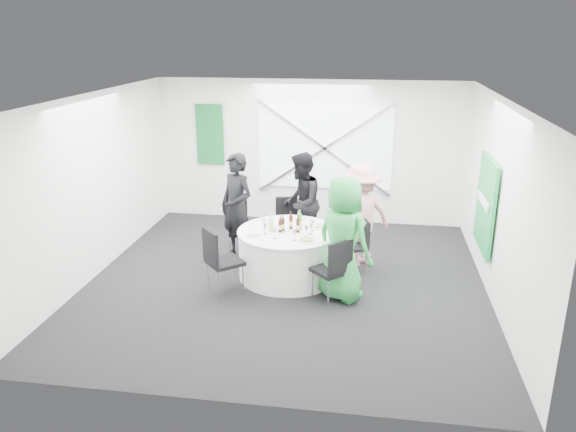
# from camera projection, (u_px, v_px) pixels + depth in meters

# --- Properties ---
(floor) EXTENTS (6.00, 6.00, 0.00)m
(floor) POSITION_uv_depth(u_px,v_px,m) (286.00, 281.00, 8.65)
(floor) COLOR black
(floor) RESTS_ON ground
(ceiling) EXTENTS (6.00, 6.00, 0.00)m
(ceiling) POSITION_uv_depth(u_px,v_px,m) (286.00, 97.00, 7.76)
(ceiling) COLOR white
(ceiling) RESTS_ON wall_back
(wall_back) EXTENTS (6.00, 0.00, 6.00)m
(wall_back) POSITION_uv_depth(u_px,v_px,m) (310.00, 152.00, 11.02)
(wall_back) COLOR silver
(wall_back) RESTS_ON floor
(wall_front) EXTENTS (6.00, 0.00, 6.00)m
(wall_front) POSITION_uv_depth(u_px,v_px,m) (238.00, 281.00, 5.39)
(wall_front) COLOR silver
(wall_front) RESTS_ON floor
(wall_left) EXTENTS (0.00, 6.00, 6.00)m
(wall_left) POSITION_uv_depth(u_px,v_px,m) (94.00, 186.00, 8.64)
(wall_left) COLOR silver
(wall_left) RESTS_ON floor
(wall_right) EXTENTS (0.00, 6.00, 6.00)m
(wall_right) POSITION_uv_depth(u_px,v_px,m) (499.00, 204.00, 7.77)
(wall_right) COLOR silver
(wall_right) RESTS_ON floor
(window_panel) EXTENTS (2.60, 0.03, 1.60)m
(window_panel) POSITION_uv_depth(u_px,v_px,m) (325.00, 148.00, 10.90)
(window_panel) COLOR white
(window_panel) RESTS_ON wall_back
(window_brace_a) EXTENTS (2.63, 0.05, 1.84)m
(window_brace_a) POSITION_uv_depth(u_px,v_px,m) (325.00, 148.00, 10.87)
(window_brace_a) COLOR silver
(window_brace_a) RESTS_ON window_panel
(window_brace_b) EXTENTS (2.63, 0.05, 1.84)m
(window_brace_b) POSITION_uv_depth(u_px,v_px,m) (325.00, 148.00, 10.87)
(window_brace_b) COLOR silver
(window_brace_b) RESTS_ON window_panel
(green_banner) EXTENTS (0.55, 0.04, 1.20)m
(green_banner) POSITION_uv_depth(u_px,v_px,m) (210.00, 134.00, 11.16)
(green_banner) COLOR #125A2B
(green_banner) RESTS_ON wall_back
(green_sign) EXTENTS (0.05, 1.20, 1.40)m
(green_sign) POSITION_uv_depth(u_px,v_px,m) (486.00, 204.00, 8.41)
(green_sign) COLOR #1A9442
(green_sign) RESTS_ON wall_right
(banquet_table) EXTENTS (1.56, 1.56, 0.76)m
(banquet_table) POSITION_uv_depth(u_px,v_px,m) (288.00, 254.00, 8.72)
(banquet_table) COLOR white
(banquet_table) RESTS_ON floor
(chair_back) EXTENTS (0.47, 0.48, 0.90)m
(chair_back) POSITION_uv_depth(u_px,v_px,m) (287.00, 219.00, 9.83)
(chair_back) COLOR black
(chair_back) RESTS_ON floor
(chair_back_left) EXTENTS (0.66, 0.66, 1.03)m
(chair_back_left) POSITION_uv_depth(u_px,v_px,m) (241.00, 221.00, 9.51)
(chair_back_left) COLOR black
(chair_back_left) RESTS_ON floor
(chair_back_right) EXTENTS (0.50, 0.50, 0.86)m
(chair_back_right) POSITION_uv_depth(u_px,v_px,m) (358.00, 241.00, 8.89)
(chair_back_right) COLOR black
(chair_back_right) RESTS_ON floor
(chair_front_right) EXTENTS (0.62, 0.62, 0.97)m
(chair_front_right) POSITION_uv_depth(u_px,v_px,m) (334.00, 266.00, 7.80)
(chair_front_right) COLOR black
(chair_front_right) RESTS_ON floor
(chair_front_left) EXTENTS (0.65, 0.65, 1.02)m
(chair_front_left) POSITION_uv_depth(u_px,v_px,m) (219.00, 257.00, 8.04)
(chair_front_left) COLOR black
(chair_front_left) RESTS_ON floor
(person_man_back_left) EXTENTS (0.79, 0.72, 1.80)m
(person_man_back_left) POSITION_uv_depth(u_px,v_px,m) (237.00, 207.00, 9.27)
(person_man_back_left) COLOR black
(person_man_back_left) RESTS_ON floor
(person_man_back) EXTENTS (0.50, 0.86, 1.74)m
(person_man_back) POSITION_uv_depth(u_px,v_px,m) (301.00, 203.00, 9.62)
(person_man_back) COLOR black
(person_man_back) RESTS_ON floor
(person_woman_pink) EXTENTS (1.19, 1.01, 1.68)m
(person_woman_pink) POSITION_uv_depth(u_px,v_px,m) (361.00, 215.00, 9.05)
(person_woman_pink) COLOR pink
(person_woman_pink) RESTS_ON floor
(person_woman_green) EXTENTS (1.05, 0.97, 1.80)m
(person_woman_green) POSITION_uv_depth(u_px,v_px,m) (343.00, 239.00, 7.86)
(person_woman_green) COLOR green
(person_woman_green) RESTS_ON floor
(plate_back) EXTENTS (0.28, 0.28, 0.01)m
(plate_back) POSITION_uv_depth(u_px,v_px,m) (298.00, 219.00, 9.09)
(plate_back) COLOR white
(plate_back) RESTS_ON banquet_table
(plate_back_left) EXTENTS (0.28, 0.28, 0.01)m
(plate_back_left) POSITION_uv_depth(u_px,v_px,m) (266.00, 223.00, 8.93)
(plate_back_left) COLOR white
(plate_back_left) RESTS_ON banquet_table
(plate_back_right) EXTENTS (0.26, 0.26, 0.04)m
(plate_back_right) POSITION_uv_depth(u_px,v_px,m) (320.00, 227.00, 8.72)
(plate_back_right) COLOR white
(plate_back_right) RESTS_ON banquet_table
(plate_front_right) EXTENTS (0.29, 0.29, 0.04)m
(plate_front_right) POSITION_uv_depth(u_px,v_px,m) (307.00, 240.00, 8.19)
(plate_front_right) COLOR white
(plate_front_right) RESTS_ON banquet_table
(plate_front_left) EXTENTS (0.25, 0.25, 0.01)m
(plate_front_left) POSITION_uv_depth(u_px,v_px,m) (254.00, 236.00, 8.38)
(plate_front_left) COLOR white
(plate_front_left) RESTS_ON banquet_table
(napkin) EXTENTS (0.20, 0.17, 0.05)m
(napkin) POSITION_uv_depth(u_px,v_px,m) (255.00, 234.00, 8.36)
(napkin) COLOR white
(napkin) RESTS_ON plate_front_left
(beer_bottle_a) EXTENTS (0.06, 0.06, 0.25)m
(beer_bottle_a) POSITION_uv_depth(u_px,v_px,m) (283.00, 225.00, 8.58)
(beer_bottle_a) COLOR #3B1C0A
(beer_bottle_a) RESTS_ON banquet_table
(beer_bottle_b) EXTENTS (0.06, 0.06, 0.27)m
(beer_bottle_b) POSITION_uv_depth(u_px,v_px,m) (291.00, 222.00, 8.65)
(beer_bottle_b) COLOR #3B1C0A
(beer_bottle_b) RESTS_ON banquet_table
(beer_bottle_c) EXTENTS (0.06, 0.06, 0.27)m
(beer_bottle_c) POSITION_uv_depth(u_px,v_px,m) (298.00, 226.00, 8.50)
(beer_bottle_c) COLOR #3B1C0A
(beer_bottle_c) RESTS_ON banquet_table
(beer_bottle_d) EXTENTS (0.06, 0.06, 0.26)m
(beer_bottle_d) POSITION_uv_depth(u_px,v_px,m) (280.00, 226.00, 8.51)
(beer_bottle_d) COLOR #3B1C0A
(beer_bottle_d) RESTS_ON banquet_table
(green_water_bottle) EXTENTS (0.08, 0.08, 0.31)m
(green_water_bottle) POSITION_uv_depth(u_px,v_px,m) (300.00, 222.00, 8.61)
(green_water_bottle) COLOR green
(green_water_bottle) RESTS_ON banquet_table
(clear_water_bottle) EXTENTS (0.08, 0.08, 0.27)m
(clear_water_bottle) POSITION_uv_depth(u_px,v_px,m) (271.00, 225.00, 8.55)
(clear_water_bottle) COLOR silver
(clear_water_bottle) RESTS_ON banquet_table
(wine_glass_a) EXTENTS (0.07, 0.07, 0.17)m
(wine_glass_a) POSITION_uv_depth(u_px,v_px,m) (264.00, 221.00, 8.64)
(wine_glass_a) COLOR white
(wine_glass_a) RESTS_ON banquet_table
(wine_glass_b) EXTENTS (0.07, 0.07, 0.17)m
(wine_glass_b) POSITION_uv_depth(u_px,v_px,m) (312.00, 223.00, 8.56)
(wine_glass_b) COLOR white
(wine_glass_b) RESTS_ON banquet_table
(wine_glass_c) EXTENTS (0.07, 0.07, 0.17)m
(wine_glass_c) POSITION_uv_depth(u_px,v_px,m) (294.00, 232.00, 8.18)
(wine_glass_c) COLOR white
(wine_glass_c) RESTS_ON banquet_table
(wine_glass_d) EXTENTS (0.07, 0.07, 0.17)m
(wine_glass_d) POSITION_uv_depth(u_px,v_px,m) (306.00, 229.00, 8.32)
(wine_glass_d) COLOR white
(wine_glass_d) RESTS_ON banquet_table
(wine_glass_e) EXTENTS (0.07, 0.07, 0.17)m
(wine_glass_e) POSITION_uv_depth(u_px,v_px,m) (275.00, 230.00, 8.25)
(wine_glass_e) COLOR white
(wine_glass_e) RESTS_ON banquet_table
(wine_glass_f) EXTENTS (0.07, 0.07, 0.17)m
(wine_glass_f) POSITION_uv_depth(u_px,v_px,m) (311.00, 226.00, 8.42)
(wine_glass_f) COLOR white
(wine_glass_f) RESTS_ON banquet_table
(wine_glass_g) EXTENTS (0.07, 0.07, 0.17)m
(wine_glass_g) POSITION_uv_depth(u_px,v_px,m) (265.00, 226.00, 8.43)
(wine_glass_g) COLOR white
(wine_glass_g) RESTS_ON banquet_table
(fork_a) EXTENTS (0.10, 0.13, 0.01)m
(fork_a) POSITION_uv_depth(u_px,v_px,m) (325.00, 229.00, 8.68)
(fork_a) COLOR silver
(fork_a) RESTS_ON banquet_table
(knife_a) EXTENTS (0.09, 0.14, 0.01)m
(knife_a) POSITION_uv_depth(u_px,v_px,m) (316.00, 223.00, 8.94)
(knife_a) COLOR silver
(knife_a) RESTS_ON banquet_table
(fork_b) EXTENTS (0.08, 0.14, 0.01)m
(fork_b) POSITION_uv_depth(u_px,v_px,m) (265.00, 221.00, 9.02)
(fork_b) COLOR silver
(fork_b) RESTS_ON banquet_table
(knife_b) EXTENTS (0.08, 0.14, 0.01)m
(knife_b) POSITION_uv_depth(u_px,v_px,m) (253.00, 227.00, 8.77)
(knife_b) COLOR silver
(knife_b) RESTS_ON banquet_table
(fork_c) EXTENTS (0.11, 0.12, 0.01)m
(fork_c) POSITION_uv_depth(u_px,v_px,m) (251.00, 234.00, 8.45)
(fork_c) COLOR silver
(fork_c) RESTS_ON banquet_table
(knife_c) EXTENTS (0.11, 0.12, 0.01)m
(knife_c) POSITION_uv_depth(u_px,v_px,m) (263.00, 241.00, 8.17)
(knife_c) COLOR silver
(knife_c) RESTS_ON banquet_table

